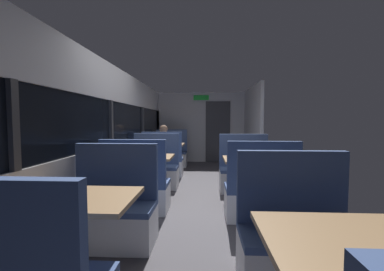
{
  "coord_description": "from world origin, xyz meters",
  "views": [
    {
      "loc": [
        0.13,
        -4.03,
        1.36
      ],
      "look_at": [
        -0.24,
        3.04,
        0.94
      ],
      "focal_mm": 23.21,
      "sensor_mm": 36.0,
      "label": 1
    }
  ],
  "objects_px": {
    "bench_mid_window_facing_end": "(136,190)",
    "dining_table_front_aisle": "(346,254)",
    "bench_rear_aisle_facing_entry": "(244,174)",
    "seated_passenger": "(163,154)",
    "bench_far_window_facing_end": "(163,163)",
    "dining_table_rear_aisle": "(251,165)",
    "dining_table_mid_window": "(147,162)",
    "bench_rear_aisle_facing_end": "(260,196)",
    "dining_table_near_window": "(80,209)",
    "bench_mid_window_facing_entry": "(155,171)",
    "bench_front_aisle_facing_entry": "(297,245)",
    "bench_far_window_facing_entry": "(171,155)",
    "bench_near_window_facing_entry": "(112,214)",
    "dining_table_far_window": "(167,147)",
    "coffee_cup_primary": "(154,155)"
  },
  "relations": [
    {
      "from": "bench_rear_aisle_facing_end",
      "to": "dining_table_front_aisle",
      "type": "bearing_deg",
      "value": -90.0
    },
    {
      "from": "bench_rear_aisle_facing_end",
      "to": "seated_passenger",
      "type": "distance_m",
      "value": 3.19
    },
    {
      "from": "seated_passenger",
      "to": "dining_table_front_aisle",
      "type": "bearing_deg",
      "value": -69.14
    },
    {
      "from": "bench_far_window_facing_end",
      "to": "dining_table_front_aisle",
      "type": "xyz_separation_m",
      "value": [
        1.79,
        -4.63,
        0.31
      ]
    },
    {
      "from": "dining_table_rear_aisle",
      "to": "bench_rear_aisle_facing_entry",
      "type": "bearing_deg",
      "value": 90.0
    },
    {
      "from": "bench_far_window_facing_end",
      "to": "coffee_cup_primary",
      "type": "distance_m",
      "value": 1.88
    },
    {
      "from": "dining_table_near_window",
      "to": "dining_table_mid_window",
      "type": "xyz_separation_m",
      "value": [
        0.0,
        2.36,
        0.0
      ]
    },
    {
      "from": "dining_table_mid_window",
      "to": "dining_table_rear_aisle",
      "type": "height_order",
      "value": "same"
    },
    {
      "from": "bench_mid_window_facing_end",
      "to": "dining_table_near_window",
      "type": "bearing_deg",
      "value": -90.0
    },
    {
      "from": "bench_front_aisle_facing_entry",
      "to": "coffee_cup_primary",
      "type": "distance_m",
      "value": 2.7
    },
    {
      "from": "bench_rear_aisle_facing_end",
      "to": "dining_table_near_window",
      "type": "bearing_deg",
      "value": -140.73
    },
    {
      "from": "bench_near_window_facing_entry",
      "to": "dining_table_front_aisle",
      "type": "height_order",
      "value": "bench_near_window_facing_entry"
    },
    {
      "from": "dining_table_near_window",
      "to": "bench_rear_aisle_facing_end",
      "type": "bearing_deg",
      "value": 39.27
    },
    {
      "from": "bench_near_window_facing_entry",
      "to": "bench_mid_window_facing_end",
      "type": "relative_size",
      "value": 1.0
    },
    {
      "from": "bench_near_window_facing_entry",
      "to": "bench_rear_aisle_facing_entry",
      "type": "height_order",
      "value": "same"
    },
    {
      "from": "dining_table_far_window",
      "to": "bench_far_window_facing_end",
      "type": "distance_m",
      "value": 0.77
    },
    {
      "from": "bench_mid_window_facing_entry",
      "to": "bench_far_window_facing_entry",
      "type": "xyz_separation_m",
      "value": [
        0.0,
        2.36,
        0.0
      ]
    },
    {
      "from": "bench_rear_aisle_facing_entry",
      "to": "seated_passenger",
      "type": "height_order",
      "value": "seated_passenger"
    },
    {
      "from": "bench_front_aisle_facing_entry",
      "to": "bench_rear_aisle_facing_entry",
      "type": "bearing_deg",
      "value": 90.0
    },
    {
      "from": "dining_table_mid_window",
      "to": "bench_far_window_facing_entry",
      "type": "height_order",
      "value": "bench_far_window_facing_entry"
    },
    {
      "from": "bench_front_aisle_facing_entry",
      "to": "bench_rear_aisle_facing_end",
      "type": "height_order",
      "value": "same"
    },
    {
      "from": "dining_table_near_window",
      "to": "bench_near_window_facing_entry",
      "type": "height_order",
      "value": "bench_near_window_facing_entry"
    },
    {
      "from": "bench_far_window_facing_end",
      "to": "dining_table_rear_aisle",
      "type": "xyz_separation_m",
      "value": [
        1.79,
        -1.86,
        0.31
      ]
    },
    {
      "from": "coffee_cup_primary",
      "to": "bench_rear_aisle_facing_entry",
      "type": "bearing_deg",
      "value": 21.78
    },
    {
      "from": "dining_table_near_window",
      "to": "seated_passenger",
      "type": "bearing_deg",
      "value": 90.0
    },
    {
      "from": "bench_far_window_facing_entry",
      "to": "dining_table_near_window",
      "type": "bearing_deg",
      "value": -90.0
    },
    {
      "from": "dining_table_mid_window",
      "to": "seated_passenger",
      "type": "bearing_deg",
      "value": 90.0
    },
    {
      "from": "dining_table_near_window",
      "to": "bench_rear_aisle_facing_entry",
      "type": "distance_m",
      "value": 3.39
    },
    {
      "from": "bench_mid_window_facing_end",
      "to": "dining_table_front_aisle",
      "type": "distance_m",
      "value": 2.9
    },
    {
      "from": "dining_table_near_window",
      "to": "dining_table_far_window",
      "type": "distance_m",
      "value": 4.73
    },
    {
      "from": "dining_table_mid_window",
      "to": "bench_rear_aisle_facing_end",
      "type": "distance_m",
      "value": 2.03
    },
    {
      "from": "bench_near_window_facing_entry",
      "to": "bench_far_window_facing_end",
      "type": "height_order",
      "value": "same"
    },
    {
      "from": "bench_far_window_facing_entry",
      "to": "coffee_cup_primary",
      "type": "bearing_deg",
      "value": -87.05
    },
    {
      "from": "dining_table_mid_window",
      "to": "bench_rear_aisle_facing_entry",
      "type": "bearing_deg",
      "value": 15.59
    },
    {
      "from": "dining_table_far_window",
      "to": "bench_far_window_facing_entry",
      "type": "height_order",
      "value": "bench_far_window_facing_entry"
    },
    {
      "from": "bench_mid_window_facing_end",
      "to": "bench_front_aisle_facing_entry",
      "type": "distance_m",
      "value": 2.38
    },
    {
      "from": "bench_far_window_facing_entry",
      "to": "bench_rear_aisle_facing_entry",
      "type": "bearing_deg",
      "value": -55.07
    },
    {
      "from": "bench_far_window_facing_end",
      "to": "dining_table_far_window",
      "type": "bearing_deg",
      "value": 90.0
    },
    {
      "from": "dining_table_far_window",
      "to": "dining_table_rear_aisle",
      "type": "distance_m",
      "value": 3.13
    },
    {
      "from": "bench_rear_aisle_facing_entry",
      "to": "bench_rear_aisle_facing_end",
      "type": "bearing_deg",
      "value": -90.0
    },
    {
      "from": "dining_table_front_aisle",
      "to": "bench_rear_aisle_facing_entry",
      "type": "xyz_separation_m",
      "value": [
        0.0,
        3.46,
        -0.31
      ]
    },
    {
      "from": "dining_table_near_window",
      "to": "bench_rear_aisle_facing_end",
      "type": "height_order",
      "value": "bench_rear_aisle_facing_end"
    },
    {
      "from": "dining_table_mid_window",
      "to": "dining_table_far_window",
      "type": "relative_size",
      "value": 1.0
    },
    {
      "from": "dining_table_near_window",
      "to": "bench_far_window_facing_entry",
      "type": "height_order",
      "value": "bench_far_window_facing_entry"
    },
    {
      "from": "bench_far_window_facing_end",
      "to": "bench_mid_window_facing_entry",
      "type": "bearing_deg",
      "value": -90.0
    },
    {
      "from": "dining_table_front_aisle",
      "to": "bench_front_aisle_facing_entry",
      "type": "relative_size",
      "value": 0.82
    },
    {
      "from": "dining_table_front_aisle",
      "to": "bench_mid_window_facing_entry",
      "type": "bearing_deg",
      "value": 116.05
    },
    {
      "from": "dining_table_front_aisle",
      "to": "seated_passenger",
      "type": "height_order",
      "value": "seated_passenger"
    },
    {
      "from": "seated_passenger",
      "to": "bench_rear_aisle_facing_end",
      "type": "bearing_deg",
      "value": -55.81
    },
    {
      "from": "bench_rear_aisle_facing_entry",
      "to": "coffee_cup_primary",
      "type": "height_order",
      "value": "bench_rear_aisle_facing_entry"
    }
  ]
}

